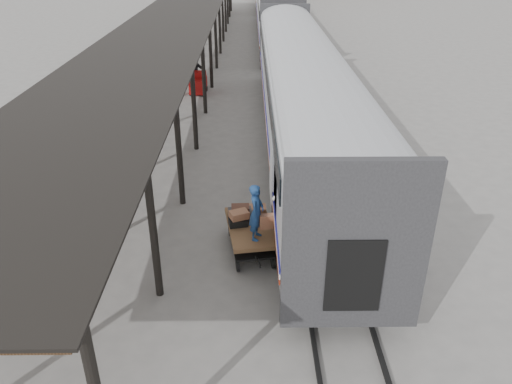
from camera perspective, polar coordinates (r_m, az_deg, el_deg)
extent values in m
plane|color=slate|center=(15.03, -4.58, -6.71)|extent=(160.00, 160.00, 0.00)
cube|color=silver|center=(21.34, 5.28, 11.45)|extent=(3.00, 24.00, 2.90)
cube|color=#28282B|center=(10.53, 11.29, -6.65)|extent=(3.04, 0.22, 3.50)
cube|color=black|center=(21.02, 1.14, 13.84)|extent=(0.04, 22.08, 0.65)
cube|color=black|center=(21.86, 5.09, 7.16)|extent=(2.55, 23.04, 0.50)
cube|color=silver|center=(46.84, 2.16, 20.18)|extent=(3.00, 24.00, 2.90)
cube|color=#28282B|center=(35.08, 3.05, 17.76)|extent=(3.04, 0.22, 3.50)
cube|color=black|center=(47.08, 2.12, 18.12)|extent=(2.55, 23.04, 0.50)
cube|color=black|center=(13.49, 3.24, -0.28)|extent=(0.50, 1.70, 2.00)
imported|color=white|center=(13.56, 3.23, -0.79)|extent=(0.72, 0.89, 1.72)
cube|color=#915A3E|center=(13.71, 1.53, -3.36)|extent=(0.57, 0.25, 0.42)
cube|color=#422B19|center=(36.97, -8.02, 20.23)|extent=(4.60, 64.00, 0.18)
cube|color=black|center=(36.95, -8.03, 20.42)|extent=(4.90, 64.30, 0.06)
cylinder|color=black|center=(37.56, -11.06, 17.03)|extent=(0.20, 0.20, 4.00)
cylinder|color=black|center=(37.07, -4.52, 17.29)|extent=(0.20, 0.20, 4.00)
cube|color=black|center=(47.19, 1.19, 17.12)|extent=(0.10, 150.00, 0.12)
cube|color=black|center=(47.26, 3.02, 17.11)|extent=(0.10, 150.00, 0.12)
cube|color=brown|center=(14.58, -0.66, -4.07)|extent=(1.59, 2.56, 0.12)
cube|color=black|center=(14.76, -0.65, -5.23)|extent=(1.48, 2.44, 0.06)
cylinder|color=black|center=(14.07, -2.11, -8.31)|extent=(0.14, 0.41, 0.40)
cylinder|color=black|center=(14.19, 1.94, -7.94)|extent=(0.14, 0.41, 0.40)
cylinder|color=black|center=(15.64, -2.98, -4.30)|extent=(0.14, 0.41, 0.40)
cylinder|color=black|center=(15.76, 0.65, -4.01)|extent=(0.14, 0.41, 0.40)
cube|color=#373639|center=(14.92, -1.83, -2.50)|extent=(0.75, 0.56, 0.24)
cube|color=#915A3E|center=(15.16, 0.03, -2.01)|extent=(0.59, 0.42, 0.21)
cube|color=black|center=(14.53, -2.06, -3.44)|extent=(0.59, 0.46, 0.21)
cube|color=#45492C|center=(14.66, 0.29, -3.21)|extent=(0.50, 0.38, 0.17)
cube|color=#4A291D|center=(14.77, -1.80, -1.95)|extent=(0.54, 0.41, 0.19)
cube|color=#915A3E|center=(14.41, -1.94, -2.61)|extent=(0.62, 0.55, 0.21)
cube|color=maroon|center=(30.31, -6.63, 12.05)|extent=(0.98, 1.47, 0.83)
cube|color=maroon|center=(30.52, -6.54, 13.24)|extent=(0.84, 0.64, 0.32)
cylinder|color=black|center=(30.00, -7.50, 11.16)|extent=(0.15, 0.34, 0.33)
cylinder|color=black|center=(29.84, -6.09, 11.15)|extent=(0.15, 0.34, 0.33)
cylinder|color=black|center=(30.95, -7.08, 11.69)|extent=(0.15, 0.34, 0.33)
cylinder|color=black|center=(30.80, -5.71, 11.68)|extent=(0.15, 0.34, 0.33)
imported|color=navy|center=(13.57, 0.06, -2.33)|extent=(0.53, 0.68, 1.64)
imported|color=black|center=(31.36, -6.97, 13.45)|extent=(1.20, 0.60, 1.97)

